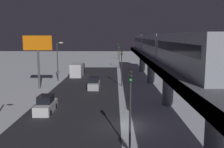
{
  "coord_description": "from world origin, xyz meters",
  "views": [
    {
      "loc": [
        0.38,
        24.36,
        8.93
      ],
      "look_at": [
        0.89,
        -19.58,
        2.24
      ],
      "focal_mm": 40.82,
      "sensor_mm": 36.0,
      "label": 1
    }
  ],
  "objects": [
    {
      "name": "subway_train",
      "position": [
        -6.46,
        -18.31,
        7.52
      ],
      "size": [
        2.94,
        55.47,
        3.4
      ],
      "color": "#999EA8",
      "rests_on": "elevated_railway"
    },
    {
      "name": "box_truck",
      "position": [
        8.71,
        -31.76,
        1.35
      ],
      "size": [
        2.4,
        7.4,
        2.8
      ],
      "color": "black",
      "rests_on": "ground_plane"
    },
    {
      "name": "sedan_white",
      "position": [
        8.51,
        -4.58,
        0.78
      ],
      "size": [
        1.91,
        4.57,
        1.97
      ],
      "color": "silver",
      "rests_on": "ground_plane"
    },
    {
      "name": "ground_plane",
      "position": [
        0.0,
        0.0,
        0.0
      ],
      "size": [
        240.0,
        240.0,
        0.0
      ],
      "primitive_type": "plane",
      "color": "silver"
    },
    {
      "name": "commercial_billboard",
      "position": [
        13.17,
        -17.79,
        6.83
      ],
      "size": [
        4.8,
        0.36,
        8.9
      ],
      "color": "#4C4C51",
      "rests_on": "ground_plane"
    },
    {
      "name": "street_lamp_far",
      "position": [
        11.38,
        -25.0,
        4.81
      ],
      "size": [
        1.35,
        0.44,
        7.65
      ],
      "color": "#38383D",
      "rests_on": "ground_plane"
    },
    {
      "name": "sedan_silver",
      "position": [
        3.91,
        -17.9,
        0.8
      ],
      "size": [
        1.8,
        4.22,
        1.97
      ],
      "rotation": [
        0.0,
        0.0,
        3.14
      ],
      "color": "#B2B2B7",
      "rests_on": "ground_plane"
    },
    {
      "name": "avenue_asphalt",
      "position": [
        5.31,
        0.0,
        0.0
      ],
      "size": [
        11.0,
        93.46,
        0.01
      ],
      "primitive_type": "cube",
      "color": "#28282D",
      "rests_on": "ground_plane"
    },
    {
      "name": "traffic_light_distant",
      "position": [
        -0.79,
        -71.24,
        4.2
      ],
      "size": [
        0.32,
        0.44,
        6.4
      ],
      "color": "#2D2D2D",
      "rests_on": "ground_plane"
    },
    {
      "name": "elevated_railway",
      "position": [
        -6.37,
        0.0,
        4.97
      ],
      "size": [
        5.0,
        93.46,
        5.74
      ],
      "color": "slate",
      "rests_on": "ground_plane"
    },
    {
      "name": "traffic_light_near",
      "position": [
        -0.79,
        5.65,
        4.2
      ],
      "size": [
        0.32,
        0.44,
        6.4
      ],
      "color": "#2D2D2D",
      "rests_on": "ground_plane"
    },
    {
      "name": "traffic_light_far",
      "position": [
        -0.79,
        -45.61,
        4.2
      ],
      "size": [
        0.32,
        0.44,
        6.4
      ],
      "color": "#2D2D2D",
      "rests_on": "ground_plane"
    },
    {
      "name": "traffic_light_mid",
      "position": [
        -0.79,
        -19.98,
        4.2
      ],
      "size": [
        0.32,
        0.44,
        6.4
      ],
      "color": "#2D2D2D",
      "rests_on": "ground_plane"
    }
  ]
}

